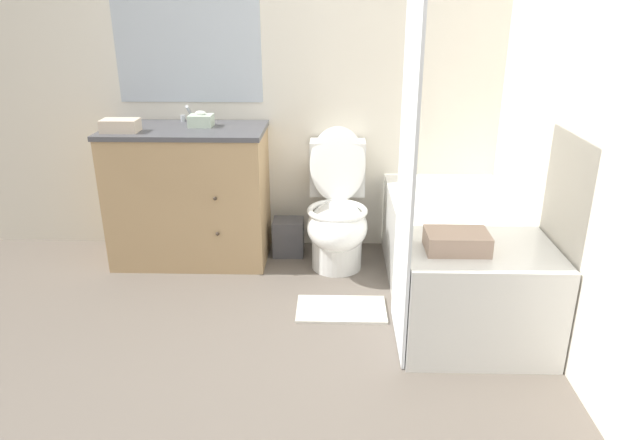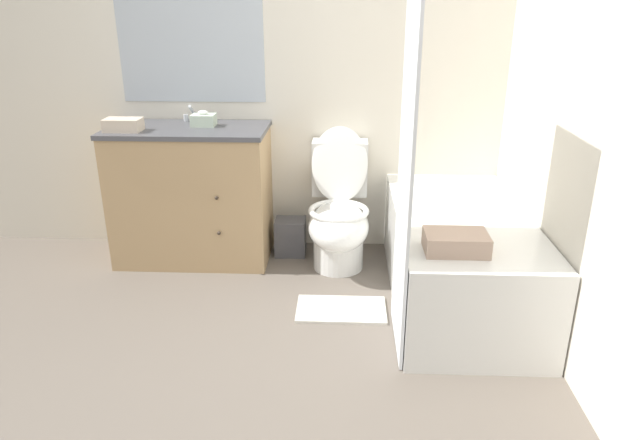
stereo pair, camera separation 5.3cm
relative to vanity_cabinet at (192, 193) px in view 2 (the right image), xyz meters
The scene contains 13 objects.
ground_plane 1.68m from the vanity_cabinet, 61.60° to the right, with size 14.00×14.00×0.00m, color #6B6056.
wall_back 1.14m from the vanity_cabinet, 20.53° to the left, with size 8.00×0.06×2.50m.
wall_right 2.30m from the vanity_cabinet, 15.67° to the right, with size 0.05×2.69×2.50m.
vanity_cabinet is the anchor object (origin of this frame).
sink_faucet 0.51m from the vanity_cabinet, 90.00° to the left, with size 0.14×0.12×0.12m.
toilet 0.98m from the vanity_cabinet, ahead, with size 0.38×0.70×0.90m.
bathtub 1.76m from the vanity_cabinet, 16.83° to the right, with size 0.74×1.53×0.53m.
shower_curtain 1.69m from the vanity_cabinet, 37.39° to the right, with size 0.01×0.54×1.89m.
wastebasket 0.72m from the vanity_cabinet, ahead, with size 0.21×0.18×0.25m.
tissue_box 0.49m from the vanity_cabinet, 24.52° to the left, with size 0.15×0.12×0.10m.
hand_towel_folded 0.61m from the vanity_cabinet, 160.27° to the right, with size 0.22×0.14×0.08m.
bath_towel_folded 1.85m from the vanity_cabinet, 33.55° to the right, with size 0.30×0.20×0.09m.
bath_mat 1.30m from the vanity_cabinet, 35.09° to the right, with size 0.51×0.30×0.02m.
Camera 2 is at (0.23, -2.12, 1.66)m, focal length 32.00 mm.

